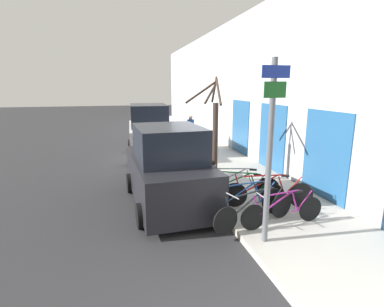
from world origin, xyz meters
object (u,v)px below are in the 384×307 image
(signpost, at_px, (270,149))
(bicycle_5, at_px, (237,185))
(bicycle_0, at_px, (283,211))
(bicycle_4, at_px, (241,189))
(street_tree, at_px, (214,133))
(bicycle_1, at_px, (255,210))
(bicycle_2, at_px, (246,202))
(bicycle_3, at_px, (268,193))
(parked_car_1, at_px, (149,134))
(pedestrian_near, at_px, (191,129))
(parked_car_0, at_px, (168,170))

(signpost, distance_m, bicycle_5, 2.90)
(bicycle_0, distance_m, bicycle_4, 1.63)
(bicycle_5, relative_size, street_tree, 0.62)
(bicycle_1, height_order, bicycle_2, bicycle_2)
(bicycle_3, distance_m, street_tree, 2.76)
(bicycle_0, relative_size, parked_car_1, 0.47)
(bicycle_0, distance_m, pedestrian_near, 9.11)
(bicycle_3, distance_m, bicycle_5, 0.94)
(signpost, height_order, bicycle_3, signpost)
(bicycle_4, distance_m, street_tree, 2.23)
(bicycle_5, bearing_deg, bicycle_3, -120.67)
(parked_car_0, bearing_deg, street_tree, 30.36)
(bicycle_4, bearing_deg, bicycle_0, -133.45)
(parked_car_1, bearing_deg, parked_car_0, -88.34)
(bicycle_0, xyz_separation_m, bicycle_5, (-0.36, 1.85, 0.03))
(bicycle_4, bearing_deg, pedestrian_near, 31.43)
(bicycle_2, bearing_deg, bicycle_4, -19.38)
(parked_car_0, bearing_deg, signpost, -64.38)
(bicycle_5, height_order, street_tree, street_tree)
(bicycle_1, xyz_separation_m, parked_car_0, (-1.66, 2.12, 0.49))
(bicycle_1, relative_size, parked_car_1, 0.50)
(bicycle_4, height_order, parked_car_1, parked_car_1)
(parked_car_0, relative_size, pedestrian_near, 2.46)
(bicycle_5, bearing_deg, pedestrian_near, 20.95)
(bicycle_5, relative_size, parked_car_0, 0.51)
(bicycle_2, relative_size, bicycle_4, 1.13)
(signpost, distance_m, parked_car_1, 8.90)
(bicycle_0, bearing_deg, pedestrian_near, -3.99)
(bicycle_0, distance_m, parked_car_0, 3.26)
(signpost, relative_size, bicycle_4, 1.90)
(bicycle_1, height_order, pedestrian_near, pedestrian_near)
(bicycle_4, bearing_deg, parked_car_0, 104.94)
(parked_car_1, bearing_deg, street_tree, -68.65)
(parked_car_0, height_order, parked_car_1, parked_car_1)
(bicycle_2, distance_m, bicycle_5, 1.22)
(bicycle_4, bearing_deg, signpost, -155.77)
(parked_car_0, distance_m, parked_car_1, 5.89)
(bicycle_0, xyz_separation_m, parked_car_0, (-2.28, 2.27, 0.51))
(bicycle_1, relative_size, bicycle_3, 0.96)
(bicycle_3, height_order, pedestrian_near, pedestrian_near)
(bicycle_0, height_order, bicycle_5, bicycle_5)
(parked_car_1, xyz_separation_m, pedestrian_near, (2.22, 0.92, 0.02))
(parked_car_0, height_order, pedestrian_near, parked_car_0)
(bicycle_3, xyz_separation_m, bicycle_5, (-0.55, 0.77, 0.00))
(bicycle_1, bearing_deg, pedestrian_near, -20.25)
(parked_car_1, bearing_deg, bicycle_1, -76.40)
(bicycle_2, bearing_deg, street_tree, -4.16)
(bicycle_2, distance_m, pedestrian_near, 8.48)
(bicycle_2, relative_size, pedestrian_near, 1.28)
(signpost, xyz_separation_m, bicycle_3, (0.92, 1.64, -1.59))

